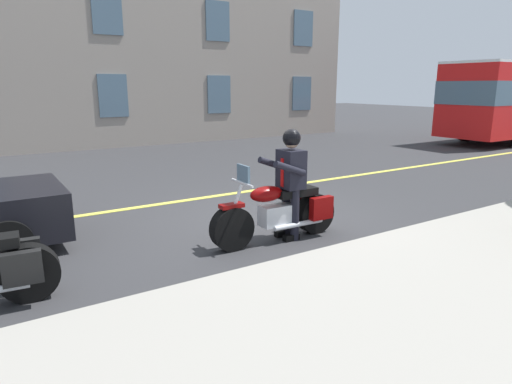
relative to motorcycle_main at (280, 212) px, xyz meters
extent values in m
plane|color=#333335|center=(-0.43, -1.07, -0.45)|extent=(80.00, 80.00, 0.00)
cube|color=#E5DB4C|center=(-0.43, -3.07, -0.45)|extent=(60.00, 0.16, 0.01)
cylinder|color=black|center=(0.85, -0.02, -0.12)|extent=(0.66, 0.21, 0.66)
cylinder|color=black|center=(-0.70, 0.01, -0.12)|extent=(0.66, 0.21, 0.66)
cube|color=silver|center=(0.05, 0.00, -0.03)|extent=(0.57, 0.29, 0.32)
ellipsoid|color=#720505|center=(0.25, -0.01, 0.33)|extent=(0.57, 0.29, 0.24)
cube|color=black|center=(-0.30, 0.00, 0.29)|extent=(0.71, 0.29, 0.12)
cube|color=#720505|center=(-0.65, 0.23, 0.03)|extent=(0.40, 0.13, 0.36)
cube|color=#720505|center=(-0.66, -0.21, 0.03)|extent=(0.40, 0.13, 0.36)
cylinder|color=silver|center=(0.83, -0.02, 0.15)|extent=(0.35, 0.06, 0.76)
cylinder|color=silver|center=(0.67, -0.02, 0.55)|extent=(0.05, 0.60, 0.04)
cube|color=#720505|center=(0.85, -0.02, 0.23)|extent=(0.36, 0.17, 0.06)
cylinder|color=silver|center=(-0.25, 0.16, -0.19)|extent=(0.90, 0.10, 0.08)
cube|color=slate|center=(0.65, -0.02, 0.67)|extent=(0.05, 0.32, 0.28)
cylinder|color=black|center=(-0.20, 0.12, -0.03)|extent=(0.14, 0.14, 0.84)
cube|color=black|center=(-0.14, 0.12, -0.40)|extent=(0.26, 0.12, 0.10)
cylinder|color=black|center=(-0.21, -0.12, -0.03)|extent=(0.14, 0.14, 0.84)
cube|color=black|center=(-0.15, -0.12, -0.40)|extent=(0.26, 0.12, 0.10)
cube|color=black|center=(-0.20, 0.00, 0.67)|extent=(0.33, 0.41, 0.60)
cube|color=red|center=(-0.04, 0.00, 0.63)|extent=(0.03, 0.07, 0.44)
cylinder|color=black|center=(-0.02, 0.22, 0.73)|extent=(0.55, 0.11, 0.28)
cylinder|color=black|center=(-0.03, -0.22, 0.73)|extent=(0.55, 0.11, 0.28)
sphere|color=tan|center=(-0.20, 0.00, 1.10)|extent=(0.22, 0.22, 0.22)
sphere|color=black|center=(-0.20, 0.00, 1.15)|extent=(0.28, 0.28, 0.28)
cylinder|color=black|center=(3.55, 0.13, -0.12)|extent=(0.68, 0.26, 0.66)
cube|color=black|center=(3.62, 0.34, 0.03)|extent=(0.41, 0.16, 0.36)
cube|color=black|center=(3.58, -0.10, 0.03)|extent=(0.41, 0.16, 0.36)
cylinder|color=black|center=(-14.36, -6.10, 0.05)|extent=(1.00, 0.30, 1.00)
cylinder|color=black|center=(3.67, -2.84, -0.13)|extent=(0.64, 0.22, 0.64)
cylinder|color=black|center=(3.67, -1.14, -0.13)|extent=(0.64, 0.22, 0.64)
cube|color=slate|center=(-9.86, -12.04, 1.55)|extent=(1.10, 0.06, 1.60)
cube|color=slate|center=(-5.32, -12.04, 1.55)|extent=(1.10, 0.06, 1.60)
cube|color=slate|center=(-0.77, -12.04, 1.55)|extent=(1.10, 0.06, 1.60)
cube|color=slate|center=(-9.86, -12.04, 4.55)|extent=(1.10, 0.06, 1.60)
cube|color=slate|center=(-5.32, -12.04, 4.55)|extent=(1.10, 0.06, 1.60)
cube|color=slate|center=(-0.77, -12.04, 4.55)|extent=(1.10, 0.06, 1.60)
camera|label=1|loc=(3.87, 5.40, 1.93)|focal=31.05mm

